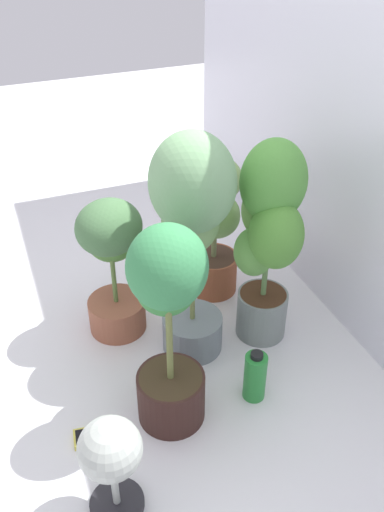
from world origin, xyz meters
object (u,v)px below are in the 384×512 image
object	(u,v)px
potted_plant_back_left	(215,220)
floor_fan	(111,455)
hygrometer_box	(85,438)
nutrient_bottle	(255,376)
potted_plant_front_right	(168,317)
potted_plant_center	(192,221)
potted_plant_back_center	(269,230)
potted_plant_front_left	(112,257)

from	to	relation	value
potted_plant_back_left	floor_fan	distance (m)	1.22
potted_plant_back_left	hygrometer_box	world-z (taller)	potted_plant_back_left
nutrient_bottle	potted_plant_back_left	bearing A→B (deg)	170.10
potted_plant_front_right	potted_plant_center	world-z (taller)	potted_plant_center
potted_plant_front_right	hygrometer_box	bearing A→B (deg)	-87.39
potted_plant_center	nutrient_bottle	size ratio (longest dim) A/B	4.33
potted_plant_front_right	nutrient_bottle	world-z (taller)	potted_plant_front_right
hygrometer_box	potted_plant_front_right	bearing A→B (deg)	-79.81
potted_plant_back_center	potted_plant_front_right	distance (m)	0.59
floor_fan	potted_plant_front_left	bearing A→B (deg)	65.67
potted_plant_center	hygrometer_box	bearing A→B (deg)	-58.88
potted_plant_back_center	potted_plant_front_left	distance (m)	0.67
potted_plant_front_left	hygrometer_box	world-z (taller)	potted_plant_front_left
potted_plant_back_center	floor_fan	xyz separation A→B (m)	(0.58, -0.82, -0.28)
potted_plant_back_center	nutrient_bottle	distance (m)	0.57
potted_plant_front_right	nutrient_bottle	size ratio (longest dim) A/B	3.68
potted_plant_back_center	nutrient_bottle	world-z (taller)	potted_plant_back_center
potted_plant_back_center	potted_plant_center	xyz separation A→B (m)	(-0.05, -0.31, 0.08)
potted_plant_back_left	nutrient_bottle	xyz separation A→B (m)	(0.69, -0.12, -0.29)
nutrient_bottle	potted_plant_center	bearing A→B (deg)	-161.72
floor_fan	nutrient_bottle	distance (m)	0.70
potted_plant_center	nutrient_bottle	bearing A→B (deg)	18.28
floor_fan	potted_plant_center	bearing A→B (deg)	42.04
potted_plant_back_left	floor_fan	bearing A→B (deg)	-38.18
potted_plant_front_right	potted_plant_back_left	distance (m)	0.79
floor_fan	nutrient_bottle	bearing A→B (deg)	13.69
floor_fan	potted_plant_back_left	bearing A→B (deg)	42.92
potted_plant_front_left	potted_plant_back_center	bearing A→B (deg)	63.20
floor_fan	nutrient_bottle	size ratio (longest dim) A/B	1.74
potted_plant_back_left	potted_plant_front_left	bearing A→B (deg)	-80.74
potted_plant_front_left	potted_plant_center	size ratio (longest dim) A/B	0.65
potted_plant_front_left	potted_plant_front_right	bearing A→B (deg)	5.94
potted_plant_back_center	nutrient_bottle	xyz separation A→B (m)	(0.32, -0.19, -0.44)
potted_plant_front_right	potted_plant_center	xyz separation A→B (m)	(-0.32, 0.21, 0.16)
potted_plant_front_right	potted_plant_center	size ratio (longest dim) A/B	0.85
potted_plant_back_left	nutrient_bottle	bearing A→B (deg)	-9.90
potted_plant_center	floor_fan	distance (m)	0.88
nutrient_bottle	potted_plant_back_center	bearing A→B (deg)	149.21
hygrometer_box	floor_fan	xyz separation A→B (m)	(0.29, 0.04, 0.26)
potted_plant_back_center	floor_fan	size ratio (longest dim) A/B	2.33
potted_plant_back_center	floor_fan	bearing A→B (deg)	-54.72
potted_plant_front_right	floor_fan	xyz separation A→B (m)	(0.31, -0.30, -0.20)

